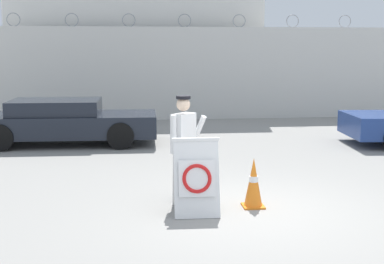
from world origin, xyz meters
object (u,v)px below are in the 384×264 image
at_px(barricade_sign, 196,176).
at_px(traffic_cone_near, 253,183).
at_px(security_guard, 184,143).
at_px(parked_car_front_coupe, 64,121).

distance_m(barricade_sign, traffic_cone_near, 1.00).
height_order(security_guard, parked_car_front_coupe, security_guard).
distance_m(security_guard, traffic_cone_near, 1.32).
height_order(barricade_sign, parked_car_front_coupe, parked_car_front_coupe).
distance_m(security_guard, parked_car_front_coupe, 6.31).
height_order(barricade_sign, traffic_cone_near, barricade_sign).
bearing_deg(security_guard, traffic_cone_near, -71.30).
bearing_deg(barricade_sign, traffic_cone_near, 13.13).
bearing_deg(security_guard, parked_car_front_coupe, 65.80).
relative_size(security_guard, traffic_cone_near, 2.21).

